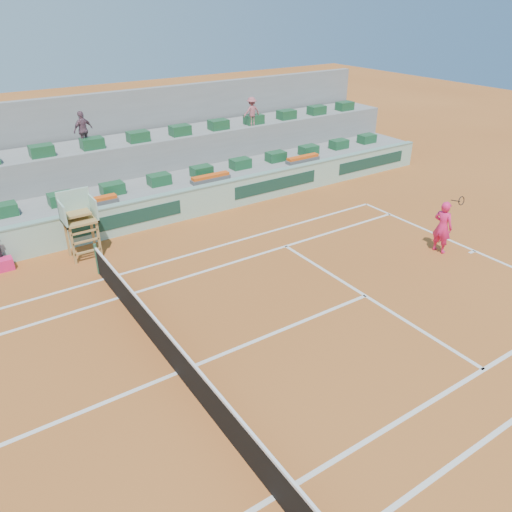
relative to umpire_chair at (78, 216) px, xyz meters
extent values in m
plane|color=#994D1D|center=(0.00, -7.50, -1.54)|extent=(90.00, 90.00, 0.00)
cube|color=gray|center=(0.00, 3.20, -0.94)|extent=(36.00, 4.00, 1.20)
cube|color=gray|center=(0.00, 4.80, -0.24)|extent=(36.00, 2.40, 2.60)
cube|color=gray|center=(0.00, 6.40, 0.66)|extent=(36.00, 0.40, 4.40)
imported|color=#724C5B|center=(1.77, 4.38, 1.82)|extent=(0.97, 0.66, 1.52)
imported|color=#A6535A|center=(9.74, 4.00, 1.73)|extent=(0.87, 0.51, 1.34)
cube|color=silver|center=(11.88, -7.50, -1.54)|extent=(0.12, 10.97, 0.01)
cube|color=silver|center=(0.00, -2.01, -1.54)|extent=(23.77, 0.12, 0.01)
cube|color=silver|center=(0.00, -11.61, -1.54)|extent=(23.77, 0.12, 0.01)
cube|color=silver|center=(0.00, -3.38, -1.54)|extent=(23.77, 0.12, 0.01)
cube|color=silver|center=(6.40, -7.50, -1.54)|extent=(0.12, 8.23, 0.01)
cube|color=silver|center=(0.00, -7.50, -1.54)|extent=(12.80, 0.12, 0.01)
cube|color=silver|center=(11.73, -7.50, -1.54)|extent=(0.30, 0.12, 0.01)
cube|color=black|center=(0.00, -7.50, -1.08)|extent=(0.03, 11.87, 0.92)
cube|color=silver|center=(0.00, -7.50, -0.59)|extent=(0.06, 11.87, 0.07)
cylinder|color=#204C33|center=(0.00, -1.56, -0.99)|extent=(0.10, 0.10, 1.10)
cube|color=#96BDA6|center=(0.00, 1.00, -0.94)|extent=(36.00, 0.30, 1.20)
cube|color=gray|center=(0.00, 1.00, -0.31)|extent=(36.00, 0.34, 0.06)
cube|color=#14392D|center=(2.00, 0.84, -0.89)|extent=(4.40, 0.02, 0.56)
cube|color=#14392D|center=(9.00, 0.84, -0.89)|extent=(4.40, 0.02, 0.56)
cube|color=#14392D|center=(15.00, 0.84, -0.89)|extent=(4.40, 0.02, 0.56)
cube|color=olive|center=(-0.45, -0.45, -0.87)|extent=(0.08, 0.08, 1.35)
cube|color=olive|center=(0.45, -0.45, -0.87)|extent=(0.08, 0.08, 1.35)
cube|color=olive|center=(-0.45, 0.25, -0.87)|extent=(0.08, 0.08, 1.35)
cube|color=olive|center=(0.45, 0.25, -0.87)|extent=(0.08, 0.08, 1.35)
cube|color=olive|center=(0.00, -0.10, -0.15)|extent=(1.10, 0.90, 0.08)
cube|color=#96BDA6|center=(0.00, 0.28, 0.36)|extent=(1.10, 0.08, 1.00)
cube|color=#96BDA6|center=(-0.52, -0.10, 0.21)|extent=(0.06, 0.90, 0.80)
cube|color=#96BDA6|center=(0.52, -0.10, 0.21)|extent=(0.06, 0.90, 0.80)
cube|color=olive|center=(0.00, 0.00, 0.09)|extent=(0.80, 0.60, 0.08)
cube|color=olive|center=(0.00, -0.45, -1.19)|extent=(0.90, 0.08, 0.06)
cube|color=olive|center=(0.00, -0.45, -0.79)|extent=(0.90, 0.08, 0.06)
cube|color=olive|center=(0.00, -0.45, -0.44)|extent=(0.90, 0.08, 0.06)
cube|color=#194D2A|center=(-2.00, 2.30, -0.12)|extent=(0.90, 0.60, 0.44)
cube|color=#194D2A|center=(0.00, 2.30, -0.12)|extent=(0.90, 0.60, 0.44)
cube|color=#194D2A|center=(2.00, 2.30, -0.12)|extent=(0.90, 0.60, 0.44)
cube|color=#194D2A|center=(4.00, 2.30, -0.12)|extent=(0.90, 0.60, 0.44)
cube|color=#194D2A|center=(6.00, 2.30, -0.12)|extent=(0.90, 0.60, 0.44)
cube|color=#194D2A|center=(8.00, 2.30, -0.12)|extent=(0.90, 0.60, 0.44)
cube|color=#194D2A|center=(10.00, 2.30, -0.12)|extent=(0.90, 0.60, 0.44)
cube|color=#194D2A|center=(12.00, 2.30, -0.12)|extent=(0.90, 0.60, 0.44)
cube|color=#194D2A|center=(14.00, 2.30, -0.12)|extent=(0.90, 0.60, 0.44)
cube|color=#194D2A|center=(16.00, 2.30, -0.12)|extent=(0.90, 0.60, 0.44)
cube|color=#194D2A|center=(0.00, 4.20, 1.28)|extent=(0.90, 0.60, 0.44)
cube|color=#194D2A|center=(2.00, 4.20, 1.28)|extent=(0.90, 0.60, 0.44)
cube|color=#194D2A|center=(4.00, 4.20, 1.28)|extent=(0.90, 0.60, 0.44)
cube|color=#194D2A|center=(6.00, 4.20, 1.28)|extent=(0.90, 0.60, 0.44)
cube|color=#194D2A|center=(8.00, 4.20, 1.28)|extent=(0.90, 0.60, 0.44)
cube|color=#194D2A|center=(10.00, 4.20, 1.28)|extent=(0.90, 0.60, 0.44)
cube|color=#194D2A|center=(12.00, 4.20, 1.28)|extent=(0.90, 0.60, 0.44)
cube|color=#194D2A|center=(14.00, 4.20, 1.28)|extent=(0.90, 0.60, 0.44)
cube|color=#194D2A|center=(16.00, 4.20, 1.28)|extent=(0.90, 0.60, 0.44)
cube|color=#4F4F4F|center=(1.00, 1.50, -0.26)|extent=(1.80, 0.36, 0.16)
cube|color=#DC4D12|center=(1.00, 1.50, -0.12)|extent=(1.70, 0.32, 0.12)
cube|color=#4F4F4F|center=(6.00, 1.50, -0.26)|extent=(1.80, 0.36, 0.16)
cube|color=#DC4D12|center=(6.00, 1.50, -0.12)|extent=(1.70, 0.32, 0.12)
cube|color=#4F4F4F|center=(11.00, 1.50, -0.26)|extent=(1.80, 0.36, 0.16)
cube|color=#DC4D12|center=(11.00, 1.50, -0.12)|extent=(1.70, 0.32, 0.12)
cube|color=black|center=(-2.59, 0.68, -1.04)|extent=(0.10, 0.10, 1.00)
imported|color=#EB1E61|center=(10.77, -6.76, -0.58)|extent=(0.55, 0.76, 1.92)
cylinder|color=black|center=(10.77, -7.06, 0.51)|extent=(0.03, 0.35, 0.09)
torus|color=black|center=(10.77, -7.28, 0.58)|extent=(0.31, 0.08, 0.31)
camera|label=1|loc=(-3.66, -16.50, 6.72)|focal=35.00mm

